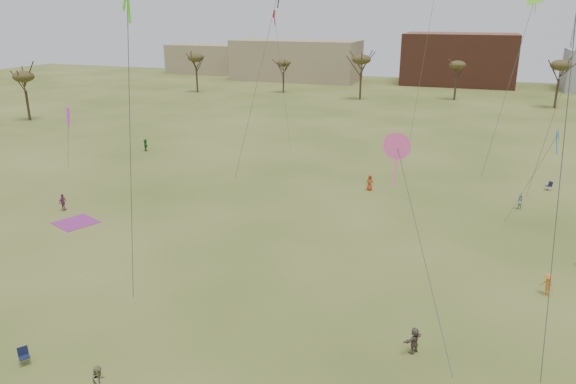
% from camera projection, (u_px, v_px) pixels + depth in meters
% --- Properties ---
extents(ground, '(260.00, 260.00, 0.00)m').
position_uv_depth(ground, '(206.00, 368.00, 26.91)').
color(ground, '#405119').
rests_on(ground, ground).
extents(spectator_fore_b, '(0.86, 1.00, 1.80)m').
position_uv_depth(spectator_fore_b, '(100.00, 383.00, 24.46)').
color(spectator_fore_b, '#868455').
rests_on(spectator_fore_b, ground).
extents(spectator_fore_c, '(1.08, 1.37, 1.45)m').
position_uv_depth(spectator_fore_c, '(414.00, 340.00, 27.95)').
color(spectator_fore_c, brown).
rests_on(spectator_fore_c, ground).
extents(flyer_mid_b, '(0.98, 1.03, 1.40)m').
position_uv_depth(flyer_mid_b, '(547.00, 285.00, 33.70)').
color(flyer_mid_b, orange).
rests_on(flyer_mid_b, ground).
extents(spectator_mid_d, '(0.41, 0.92, 1.54)m').
position_uv_depth(spectator_mid_d, '(63.00, 202.00, 48.08)').
color(spectator_mid_d, '#973F7D').
rests_on(spectator_mid_d, ground).
extents(spectator_mid_e, '(0.86, 0.86, 1.41)m').
position_uv_depth(spectator_mid_e, '(520.00, 202.00, 48.32)').
color(spectator_mid_e, '#B9B9B9').
rests_on(spectator_mid_e, ground).
extents(flyer_far_a, '(1.24, 1.36, 1.51)m').
position_uv_depth(flyer_far_a, '(146.00, 145.00, 68.78)').
color(flyer_far_a, '#226622').
rests_on(flyer_far_a, ground).
extents(flyer_far_b, '(0.91, 0.76, 1.58)m').
position_uv_depth(flyer_far_b, '(370.00, 183.00, 53.51)').
color(flyer_far_b, '#AC431D').
rests_on(flyer_far_b, ground).
extents(blanket_plum, '(3.91, 3.91, 0.03)m').
position_uv_depth(blanket_plum, '(76.00, 223.00, 45.47)').
color(blanket_plum, '#932D80').
rests_on(blanket_plum, ground).
extents(camp_chair_left, '(0.73, 0.72, 0.87)m').
position_uv_depth(camp_chair_left, '(25.00, 359.00, 27.17)').
color(camp_chair_left, '#131835').
rests_on(camp_chair_left, ground).
extents(camp_chair_right, '(0.74, 0.73, 0.87)m').
position_uv_depth(camp_chair_right, '(548.00, 188.00, 53.71)').
color(camp_chair_right, '#19163D').
rests_on(camp_chair_right, ground).
extents(tree_line, '(117.44, 49.32, 8.91)m').
position_uv_depth(tree_line, '(401.00, 70.00, 96.15)').
color(tree_line, '#3A2B1E').
rests_on(tree_line, ground).
extents(building_tan, '(32.00, 14.00, 10.00)m').
position_uv_depth(building_tan, '(296.00, 60.00, 139.18)').
color(building_tan, '#937F60').
rests_on(building_tan, ground).
extents(building_brick, '(26.00, 16.00, 12.00)m').
position_uv_depth(building_brick, '(459.00, 59.00, 130.42)').
color(building_brick, brown).
rests_on(building_brick, ground).
extents(building_tan_west, '(20.00, 12.00, 8.00)m').
position_uv_depth(building_tan_west, '(206.00, 59.00, 155.42)').
color(building_tan_west, '#937F60').
rests_on(building_tan_west, ground).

